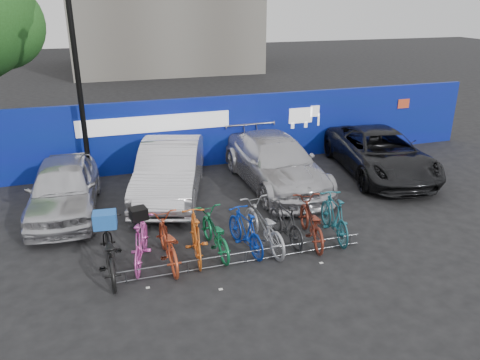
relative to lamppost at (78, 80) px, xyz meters
name	(u,v)px	position (x,y,z in m)	size (l,w,h in m)	color
ground	(238,250)	(3.20, -5.40, -3.27)	(100.00, 100.00, 0.00)	black
hoarding	(186,134)	(3.21, 0.60, -2.07)	(22.00, 0.18, 2.40)	navy
lamppost	(78,80)	(0.00, 0.00, 0.00)	(0.25, 0.50, 6.11)	black
bike_rack	(246,257)	(3.20, -6.00, -3.11)	(5.60, 0.03, 0.30)	#595B60
car_0	(64,188)	(-0.67, -2.03, -2.54)	(1.73, 4.30, 1.47)	silver
car_1	(170,170)	(2.28, -1.65, -2.48)	(1.68, 4.81, 1.58)	silver
car_2	(275,162)	(5.52, -1.84, -2.52)	(2.12, 5.20, 1.51)	silver
car_3	(380,153)	(9.19, -1.93, -2.54)	(2.41, 5.23, 1.45)	black
bike_0	(108,251)	(0.32, -5.52, -2.72)	(0.74, 2.11, 1.11)	black
bike_1	(141,241)	(1.01, -5.31, -2.72)	(0.51, 1.82, 1.09)	#D64BB0
bike_2	(167,242)	(1.56, -5.45, -2.76)	(0.68, 1.96, 1.03)	#AF4021
bike_3	(196,236)	(2.21, -5.41, -2.73)	(0.51, 1.79, 1.08)	orange
bike_4	(215,233)	(2.67, -5.30, -2.79)	(0.64, 1.83, 0.96)	#116C3B
bike_5	(245,230)	(3.37, -5.44, -2.76)	(0.48, 1.69, 1.02)	#0A30AB
bike_6	(263,226)	(3.83, -5.40, -2.74)	(0.71, 2.04, 1.07)	#95969C
bike_7	(286,222)	(4.43, -5.31, -2.77)	(0.47, 1.66, 1.00)	#242527
bike_8	(311,222)	(5.00, -5.49, -2.76)	(0.68, 1.94, 1.02)	maroon
bike_9	(334,216)	(5.64, -5.47, -2.72)	(0.52, 1.83, 1.10)	#1D6170
cargo_crate	(105,220)	(0.32, -5.52, -2.00)	(0.46, 0.35, 0.33)	blue
cargo_topcase	(138,214)	(1.01, -5.31, -2.05)	(0.35, 0.31, 0.25)	black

